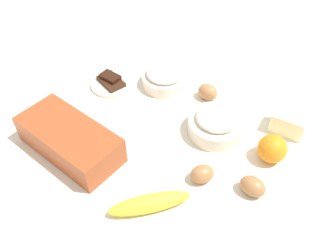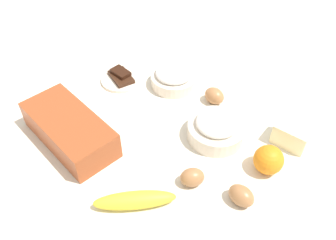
# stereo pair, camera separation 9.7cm
# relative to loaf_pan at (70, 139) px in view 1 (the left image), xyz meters

# --- Properties ---
(ground_plane) EXTENTS (2.40, 2.40, 0.02)m
(ground_plane) POSITION_rel_loaf_pan_xyz_m (-0.12, -0.23, -0.05)
(ground_plane) COLOR silver
(loaf_pan) EXTENTS (0.29, 0.16, 0.08)m
(loaf_pan) POSITION_rel_loaf_pan_xyz_m (0.00, 0.00, 0.00)
(loaf_pan) COLOR #9E4723
(loaf_pan) RESTS_ON ground_plane
(flour_bowl) EXTENTS (0.16, 0.16, 0.08)m
(flour_bowl) POSITION_rel_loaf_pan_xyz_m (-0.22, -0.32, -0.01)
(flour_bowl) COLOR silver
(flour_bowl) RESTS_ON ground_plane
(sugar_bowl) EXTENTS (0.14, 0.14, 0.07)m
(sugar_bowl) POSITION_rel_loaf_pan_xyz_m (0.03, -0.37, -0.01)
(sugar_bowl) COLOR silver
(sugar_bowl) RESTS_ON ground_plane
(banana) EXTENTS (0.13, 0.19, 0.04)m
(banana) POSITION_rel_loaf_pan_xyz_m (-0.27, -0.03, -0.02)
(banana) COLOR yellow
(banana) RESTS_ON ground_plane
(orange_fruit) EXTENTS (0.07, 0.07, 0.07)m
(orange_fruit) POSITION_rel_loaf_pan_xyz_m (-0.38, -0.35, -0.00)
(orange_fruit) COLOR orange
(orange_fruit) RESTS_ON ground_plane
(butter_block) EXTENTS (0.10, 0.09, 0.06)m
(butter_block) POSITION_rel_loaf_pan_xyz_m (-0.35, -0.47, -0.01)
(butter_block) COLOR #F4EDB2
(butter_block) RESTS_ON ground_plane
(egg_near_butter) EXTENTS (0.07, 0.06, 0.05)m
(egg_near_butter) POSITION_rel_loaf_pan_xyz_m (-0.41, -0.23, -0.02)
(egg_near_butter) COLOR #A77044
(egg_near_butter) RESTS_ON ground_plane
(egg_beside_bowl) EXTENTS (0.07, 0.06, 0.05)m
(egg_beside_bowl) POSITION_rel_loaf_pan_xyz_m (-0.11, -0.41, -0.02)
(egg_beside_bowl) COLOR #AC7446
(egg_beside_bowl) RESTS_ON ground_plane
(egg_loose) EXTENTS (0.07, 0.07, 0.05)m
(egg_loose) POSITION_rel_loaf_pan_xyz_m (-0.30, -0.17, -0.02)
(egg_loose) COLOR #A87144
(egg_loose) RESTS_ON ground_plane
(chocolate_plate) EXTENTS (0.13, 0.13, 0.03)m
(chocolate_plate) POSITION_rel_loaf_pan_xyz_m (0.14, -0.24, -0.03)
(chocolate_plate) COLOR silver
(chocolate_plate) RESTS_ON ground_plane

